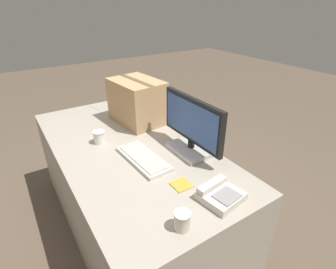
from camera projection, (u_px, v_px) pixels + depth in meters
name	position (u px, v px, depth m)	size (l,w,h in m)	color
ground_plane	(134.00, 222.00, 2.12)	(12.00, 12.00, 0.00)	brown
office_desk	(131.00, 187.00, 1.95)	(1.80, 0.90, 0.72)	#A89E8E
monitor	(192.00, 129.00, 1.64)	(0.55, 0.22, 0.37)	#B7B7B7
keyboard	(144.00, 158.00, 1.62)	(0.42, 0.19, 0.03)	beige
desk_phone	(220.00, 194.00, 1.30)	(0.20, 0.22, 0.07)	beige
paper_cup_left	(99.00, 137.00, 1.80)	(0.08, 0.08, 0.09)	white
paper_cup_right	(182.00, 221.00, 1.12)	(0.08, 0.08, 0.09)	beige
spoon	(93.00, 107.00, 2.40)	(0.17, 0.06, 0.00)	#B2B2B7
cardboard_box	(137.00, 101.00, 2.06)	(0.45, 0.35, 0.34)	tan
sticky_note_pad	(181.00, 185.00, 1.40)	(0.10, 0.10, 0.01)	gold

